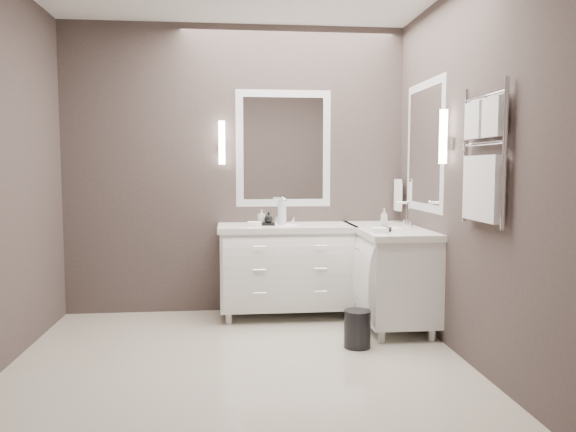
{
  "coord_description": "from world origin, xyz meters",
  "views": [
    {
      "loc": [
        -0.05,
        -3.84,
        1.38
      ],
      "look_at": [
        0.41,
        0.7,
        0.98
      ],
      "focal_mm": 35.0,
      "sensor_mm": 36.0,
      "label": 1
    }
  ],
  "objects": [
    {
      "name": "wall_right",
      "position": [
        1.6,
        0.0,
        1.35
      ],
      "size": [
        0.01,
        3.0,
        2.7
      ],
      "primitive_type": "cube",
      "color": "#433836",
      "rests_on": "floor"
    },
    {
      "name": "sconce_right",
      "position": [
        1.53,
        0.22,
        1.59
      ],
      "size": [
        0.06,
        0.06,
        0.4
      ],
      "color": "white",
      "rests_on": "wall_right"
    },
    {
      "name": "soap_bottle_a",
      "position": [
        0.23,
        1.23,
        0.93
      ],
      "size": [
        0.07,
        0.07,
        0.12
      ],
      "primitive_type": "imported",
      "rotation": [
        0.0,
        0.0,
        0.4
      ],
      "color": "white",
      "rests_on": "amenity_tray_back"
    },
    {
      "name": "waste_bin",
      "position": [
        0.9,
        0.27,
        0.14
      ],
      "size": [
        0.25,
        0.25,
        0.29
      ],
      "primitive_type": "cylinder",
      "rotation": [
        0.0,
        0.0,
        -0.28
      ],
      "color": "black",
      "rests_on": "floor"
    },
    {
      "name": "towel_bar_corner",
      "position": [
        1.54,
        1.36,
        1.12
      ],
      "size": [
        0.03,
        0.22,
        0.3
      ],
      "color": "white",
      "rests_on": "wall_right"
    },
    {
      "name": "vanity_back",
      "position": [
        0.45,
        1.23,
        0.49
      ],
      "size": [
        1.24,
        0.59,
        0.97
      ],
      "color": "white",
      "rests_on": "floor"
    },
    {
      "name": "amenity_tray_back",
      "position": [
        0.26,
        1.21,
        0.86
      ],
      "size": [
        0.17,
        0.13,
        0.03
      ],
      "primitive_type": "cube",
      "rotation": [
        0.0,
        0.0,
        -0.01
      ],
      "color": "black",
      "rests_on": "vanity_back"
    },
    {
      "name": "mirror_back",
      "position": [
        0.45,
        1.49,
        1.55
      ],
      "size": [
        0.9,
        0.02,
        1.1
      ],
      "color": "white",
      "rests_on": "wall_back"
    },
    {
      "name": "water_bottle",
      "position": [
        0.41,
        1.19,
        0.96
      ],
      "size": [
        0.1,
        0.1,
        0.22
      ],
      "primitive_type": "cylinder",
      "rotation": [
        0.0,
        0.0,
        0.32
      ],
      "color": "silver",
      "rests_on": "vanity_back"
    },
    {
      "name": "wall_front",
      "position": [
        0.0,
        -1.5,
        1.35
      ],
      "size": [
        3.2,
        0.01,
        2.7
      ],
      "primitive_type": "cube",
      "color": "#433836",
      "rests_on": "floor"
    },
    {
      "name": "wall_back",
      "position": [
        0.0,
        1.5,
        1.35
      ],
      "size": [
        3.2,
        0.01,
        2.7
      ],
      "primitive_type": "cube",
      "color": "#433836",
      "rests_on": "floor"
    },
    {
      "name": "amenity_tray_right",
      "position": [
        1.21,
        0.66,
        0.86
      ],
      "size": [
        0.17,
        0.19,
        0.02
      ],
      "primitive_type": "cube",
      "rotation": [
        0.0,
        0.0,
        -0.34
      ],
      "color": "black",
      "rests_on": "vanity_right"
    },
    {
      "name": "vanity_right",
      "position": [
        1.33,
        0.9,
        0.49
      ],
      "size": [
        0.59,
        1.24,
        0.97
      ],
      "color": "white",
      "rests_on": "floor"
    },
    {
      "name": "towel_ladder",
      "position": [
        1.55,
        -0.4,
        1.39
      ],
      "size": [
        0.06,
        0.58,
        0.9
      ],
      "color": "white",
      "rests_on": "wall_right"
    },
    {
      "name": "mirror_right",
      "position": [
        1.59,
        0.8,
        1.55
      ],
      "size": [
        0.02,
        0.9,
        1.1
      ],
      "color": "white",
      "rests_on": "wall_right"
    },
    {
      "name": "floor",
      "position": [
        0.0,
        0.0,
        -0.01
      ],
      "size": [
        3.2,
        3.0,
        0.01
      ],
      "primitive_type": "cube",
      "color": "beige",
      "rests_on": "ground"
    },
    {
      "name": "soap_bottle_b",
      "position": [
        0.29,
        1.18,
        0.92
      ],
      "size": [
        0.08,
        0.08,
        0.1
      ],
      "primitive_type": "imported",
      "rotation": [
        0.0,
        0.0,
        0.01
      ],
      "color": "black",
      "rests_on": "amenity_tray_back"
    },
    {
      "name": "soap_bottle_c",
      "position": [
        1.21,
        0.66,
        0.95
      ],
      "size": [
        0.08,
        0.08,
        0.16
      ],
      "primitive_type": "imported",
      "rotation": [
        0.0,
        0.0,
        -0.31
      ],
      "color": "white",
      "rests_on": "amenity_tray_right"
    },
    {
      "name": "sconce_back",
      "position": [
        -0.13,
        1.43,
        1.59
      ],
      "size": [
        0.06,
        0.06,
        0.4
      ],
      "color": "white",
      "rests_on": "wall_back"
    }
  ]
}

